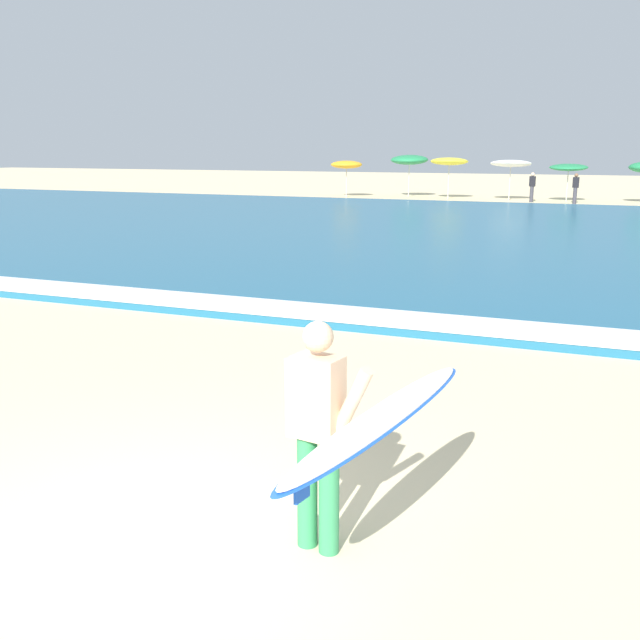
{
  "coord_description": "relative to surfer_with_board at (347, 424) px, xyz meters",
  "views": [
    {
      "loc": [
        3.13,
        -4.23,
        2.89
      ],
      "look_at": [
        0.29,
        2.77,
        1.1
      ],
      "focal_mm": 40.94,
      "sensor_mm": 36.0,
      "label": 1
    }
  ],
  "objects": [
    {
      "name": "beach_umbrella_2",
      "position": [
        -7.55,
        37.72,
        1.08
      ],
      "size": [
        2.13,
        2.14,
        2.37
      ],
      "color": "beige",
      "rests_on": "ground"
    },
    {
      "name": "sea",
      "position": [
        -1.52,
        20.25,
        -0.96
      ],
      "size": [
        120.0,
        28.0,
        0.14
      ],
      "primitive_type": "cube",
      "color": "#1E6084",
      "rests_on": "ground"
    },
    {
      "name": "beach_umbrella_1",
      "position": [
        -10.14,
        38.62,
        1.14
      ],
      "size": [
        2.21,
        2.23,
        2.5
      ],
      "color": "beige",
      "rests_on": "ground"
    },
    {
      "name": "surfer_with_board",
      "position": [
        0.0,
        0.0,
        0.0
      ],
      "size": [
        1.14,
        2.52,
        1.73
      ],
      "color": "#338E56",
      "rests_on": "ground"
    },
    {
      "name": "surf_foam",
      "position": [
        -1.52,
        6.85,
        -0.88
      ],
      "size": [
        120.0,
        1.24,
        0.01
      ],
      "primitive_type": "cube",
      "color": "white",
      "rests_on": "sea"
    },
    {
      "name": "ground_plane",
      "position": [
        -1.52,
        -0.23,
        -1.03
      ],
      "size": [
        160.0,
        160.0,
        0.0
      ],
      "primitive_type": "plane",
      "color": "beige"
    },
    {
      "name": "beach_umbrella_0",
      "position": [
        -13.55,
        37.05,
        0.86
      ],
      "size": [
        1.85,
        1.85,
        2.12
      ],
      "color": "beige",
      "rests_on": "ground"
    },
    {
      "name": "beach_umbrella_4",
      "position": [
        -1.05,
        37.83,
        0.81
      ],
      "size": [
        2.02,
        2.04,
        2.07
      ],
      "color": "beige",
      "rests_on": "ground"
    },
    {
      "name": "beachgoer_near_row_left",
      "position": [
        -2.79,
        36.8,
        -0.18
      ],
      "size": [
        0.32,
        0.2,
        1.58
      ],
      "color": "#383842",
      "rests_on": "ground"
    },
    {
      "name": "beachgoer_near_row_mid",
      "position": [
        -0.54,
        36.35,
        -0.18
      ],
      "size": [
        0.32,
        0.2,
        1.58
      ],
      "color": "#383842",
      "rests_on": "ground"
    },
    {
      "name": "beach_umbrella_3",
      "position": [
        -4.11,
        37.77,
        0.99
      ],
      "size": [
        2.24,
        2.26,
        2.28
      ],
      "color": "beige",
      "rests_on": "ground"
    }
  ]
}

